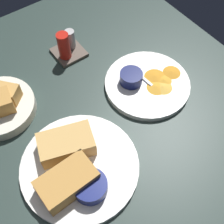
{
  "coord_description": "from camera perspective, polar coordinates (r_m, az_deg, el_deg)",
  "views": [
    {
      "loc": [
        -14.82,
        -34.86,
        67.53
      ],
      "look_at": [
        10.03,
        -0.69,
        3.0
      ],
      "focal_mm": 47.57,
      "sensor_mm": 36.0,
      "label": 1
    }
  ],
  "objects": [
    {
      "name": "plate_sandwich_main",
      "position": [
        0.73,
        -6.21,
        -10.4
      ],
      "size": [
        28.51,
        28.51,
        1.6
      ],
      "primitive_type": "cylinder",
      "color": "white",
      "rests_on": "ground_plane"
    },
    {
      "name": "sandwich_half_far",
      "position": [
        0.68,
        -8.61,
        -13.13
      ],
      "size": [
        13.48,
        8.02,
        4.8
      ],
      "color": "#C68C42",
      "rests_on": "plate_sandwich_main"
    },
    {
      "name": "ramekin_light_gravy",
      "position": [
        0.84,
        3.69,
        6.67
      ],
      "size": [
        6.43,
        6.43,
        3.41
      ],
      "color": "#0C144C",
      "rests_on": "plate_chips_companion"
    },
    {
      "name": "condiment_caddy",
      "position": [
        0.93,
        -8.64,
        12.34
      ],
      "size": [
        9.0,
        9.0,
        9.5
      ],
      "color": "brown",
      "rests_on": "ground_plane"
    },
    {
      "name": "ramekin_dark_sauce",
      "position": [
        0.68,
        -4.21,
        -14.04
      ],
      "size": [
        7.84,
        7.84,
        3.28
      ],
      "color": "navy",
      "rests_on": "plate_sandwich_main"
    },
    {
      "name": "plate_chips_companion",
      "position": [
        0.86,
        6.77,
        5.35
      ],
      "size": [
        24.32,
        24.32,
        1.6
      ],
      "primitive_type": "cylinder",
      "color": "white",
      "rests_on": "ground_plane"
    },
    {
      "name": "ground_plane",
      "position": [
        0.79,
        -6.23,
        -5.05
      ],
      "size": [
        110.0,
        110.0,
        3.0
      ],
      "primitive_type": "cube",
      "color": "#283833"
    },
    {
      "name": "sandwich_half_near",
      "position": [
        0.72,
        -8.75,
        -6.13
      ],
      "size": [
        14.78,
        11.28,
        4.8
      ],
      "color": "tan",
      "rests_on": "plate_sandwich_main"
    },
    {
      "name": "spoon_by_gravy_ramekin",
      "position": [
        0.87,
        4.52,
        7.84
      ],
      "size": [
        2.43,
        9.93,
        0.8
      ],
      "color": "silver",
      "rests_on": "plate_chips_companion"
    },
    {
      "name": "bread_basket_rear",
      "position": [
        0.85,
        -20.62,
        1.13
      ],
      "size": [
        19.27,
        19.27,
        7.6
      ],
      "color": "silver",
      "rests_on": "ground_plane"
    },
    {
      "name": "plantain_chip_scatter",
      "position": [
        0.86,
        8.87,
        6.05
      ],
      "size": [
        16.89,
        11.99,
        0.6
      ],
      "color": "gold",
      "rests_on": "plate_chips_companion"
    },
    {
      "name": "spoon_by_dark_ramekin",
      "position": [
        0.72,
        -5.96,
        -10.25
      ],
      "size": [
        3.47,
        9.95,
        0.8
      ],
      "color": "silver",
      "rests_on": "plate_sandwich_main"
    }
  ]
}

